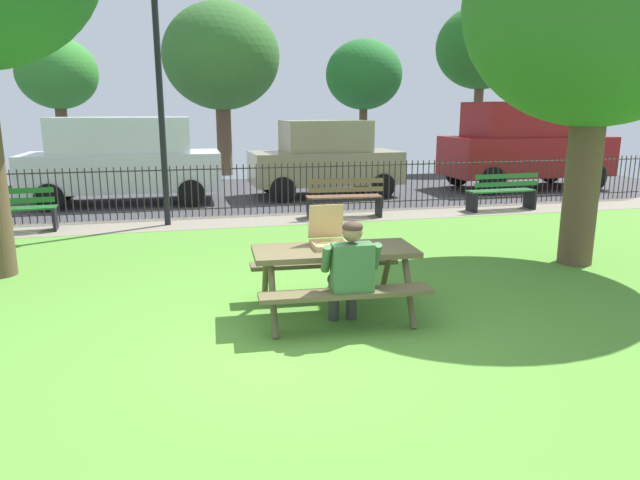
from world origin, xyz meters
TOP-DOWN VIEW (x-y plane):
  - ground at (0.00, 1.68)m, footprint 28.00×11.37m
  - cobblestone_walkway at (0.00, 6.67)m, footprint 28.00×1.40m
  - street_asphalt at (0.00, 10.67)m, footprint 28.00×6.61m
  - picnic_table_foreground at (0.69, 0.85)m, footprint 1.88×1.58m
  - pizza_box_open at (0.66, 0.98)m, footprint 0.41×0.47m
  - pizza_slice_on_table at (1.05, 0.96)m, footprint 0.30×0.25m
  - adult_at_table at (0.72, 0.35)m, footprint 0.62×0.61m
  - iron_fence_streetside at (-0.00, 7.37)m, footprint 21.43×0.03m
  - park_bench_left at (-4.05, 6.53)m, footprint 1.63×0.58m
  - park_bench_center at (2.46, 6.53)m, footprint 1.63×0.58m
  - park_bench_right at (6.22, 6.53)m, footprint 1.62×0.52m
  - lamp_post_walkway at (-1.21, 6.59)m, footprint 0.28×0.28m
  - tree_midground_left at (4.81, 2.12)m, footprint 3.73×3.73m
  - parked_car_left at (-2.23, 9.68)m, footprint 4.63×2.01m
  - parked_car_center at (2.84, 9.68)m, footprint 3.95×1.92m
  - parked_car_right at (8.83, 9.68)m, footprint 4.72×2.10m
  - far_tree_midleft at (-4.53, 15.29)m, footprint 2.50×2.50m
  - far_tree_center at (0.65, 15.29)m, footprint 3.92×3.92m
  - far_tree_midright at (5.71, 15.29)m, footprint 2.74×2.74m
  - far_tree_right at (10.30, 15.29)m, footprint 3.39×3.39m

SIDE VIEW (x-z plane):
  - ground at x=0.00m, z-range -0.02..0.00m
  - street_asphalt at x=0.00m, z-range -0.01..0.00m
  - cobblestone_walkway at x=0.00m, z-range -0.01..0.00m
  - park_bench_left at x=-4.05m, z-range -0.01..0.84m
  - park_bench_center at x=2.46m, z-range -0.01..0.84m
  - park_bench_right at x=6.22m, z-range -0.01..0.84m
  - iron_fence_streetside at x=0.00m, z-range 0.01..1.12m
  - picnic_table_foreground at x=0.69m, z-range 0.20..0.99m
  - adult_at_table at x=0.72m, z-range 0.06..1.25m
  - pizza_slice_on_table at x=1.05m, z-range 0.77..0.79m
  - pizza_box_open at x=0.66m, z-range 0.63..1.08m
  - parked_car_center at x=2.84m, z-range 0.02..2.00m
  - parked_car_left at x=-2.23m, z-range 0.06..2.14m
  - parked_car_right at x=8.83m, z-range 0.08..2.54m
  - lamp_post_walkway at x=-1.21m, z-range 0.46..4.97m
  - far_tree_midleft at x=-4.53m, z-range 1.08..5.58m
  - far_tree_midright at x=5.71m, z-range 1.09..5.79m
  - tree_midground_left at x=4.81m, z-range 0.98..6.36m
  - far_tree_center at x=0.65m, z-range 1.08..6.84m
  - far_tree_right at x=10.30m, z-range 1.46..7.49m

